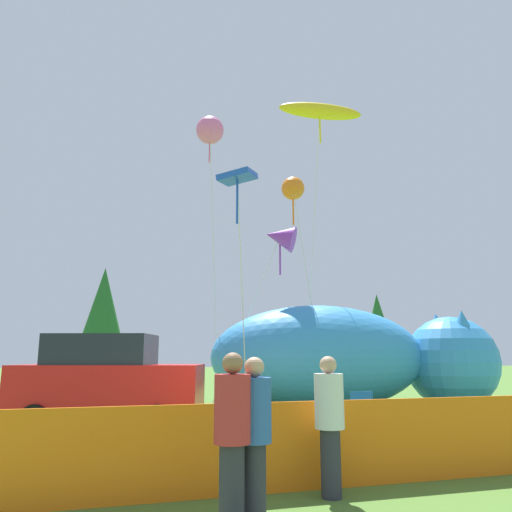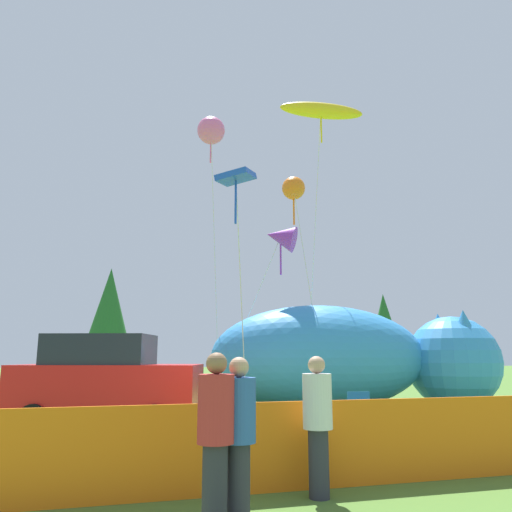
{
  "view_description": "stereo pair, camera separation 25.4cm",
  "coord_description": "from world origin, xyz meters",
  "px_view_note": "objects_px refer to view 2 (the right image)",
  "views": [
    {
      "loc": [
        -1.62,
        -10.79,
        1.69
      ],
      "look_at": [
        1.38,
        4.16,
        4.71
      ],
      "focal_mm": 35.0,
      "sensor_mm": 36.0,
      "label": 1
    },
    {
      "loc": [
        -1.37,
        -10.84,
        1.69
      ],
      "look_at": [
        1.38,
        4.16,
        4.71
      ],
      "focal_mm": 35.0,
      "sensor_mm": 36.0,
      "label": 2
    }
  ],
  "objects_px": {
    "spectator_in_yellow_shirt": "(318,419)",
    "spectator_in_blue_shirt": "(216,431)",
    "kite_pink_octopus": "(211,131)",
    "kite_orange_flower": "(294,189)",
    "folding_chair": "(362,411)",
    "inflatable_cat": "(350,361)",
    "kite_yellow_hero": "(321,111)",
    "kite_blue_box": "(236,181)",
    "spectator_in_red_shirt": "(239,431)",
    "parked_car": "(106,381)",
    "kite_purple_delta": "(280,237)"
  },
  "relations": [
    {
      "from": "spectator_in_blue_shirt",
      "to": "kite_pink_octopus",
      "type": "distance_m",
      "value": 15.43
    },
    {
      "from": "inflatable_cat",
      "to": "folding_chair",
      "type": "bearing_deg",
      "value": -101.8
    },
    {
      "from": "spectator_in_red_shirt",
      "to": "kite_pink_octopus",
      "type": "distance_m",
      "value": 15.32
    },
    {
      "from": "kite_pink_octopus",
      "to": "kite_orange_flower",
      "type": "distance_m",
      "value": 4.27
    },
    {
      "from": "spectator_in_yellow_shirt",
      "to": "kite_blue_box",
      "type": "xyz_separation_m",
      "value": [
        -0.13,
        6.49,
        5.36
      ]
    },
    {
      "from": "kite_blue_box",
      "to": "folding_chair",
      "type": "bearing_deg",
      "value": -47.97
    },
    {
      "from": "kite_blue_box",
      "to": "kite_yellow_hero",
      "type": "height_order",
      "value": "kite_yellow_hero"
    },
    {
      "from": "kite_purple_delta",
      "to": "kite_blue_box",
      "type": "distance_m",
      "value": 4.01
    },
    {
      "from": "parked_car",
      "to": "spectator_in_blue_shirt",
      "type": "bearing_deg",
      "value": -63.6
    },
    {
      "from": "spectator_in_blue_shirt",
      "to": "kite_pink_octopus",
      "type": "height_order",
      "value": "kite_pink_octopus"
    },
    {
      "from": "spectator_in_blue_shirt",
      "to": "kite_pink_octopus",
      "type": "bearing_deg",
      "value": 85.59
    },
    {
      "from": "spectator_in_red_shirt",
      "to": "folding_chair",
      "type": "bearing_deg",
      "value": 55.34
    },
    {
      "from": "kite_pink_octopus",
      "to": "kite_yellow_hero",
      "type": "bearing_deg",
      "value": -11.77
    },
    {
      "from": "parked_car",
      "to": "kite_purple_delta",
      "type": "bearing_deg",
      "value": 45.27
    },
    {
      "from": "folding_chair",
      "to": "spectator_in_blue_shirt",
      "type": "bearing_deg",
      "value": -36.84
    },
    {
      "from": "kite_yellow_hero",
      "to": "inflatable_cat",
      "type": "bearing_deg",
      "value": -86.13
    },
    {
      "from": "folding_chair",
      "to": "kite_yellow_hero",
      "type": "distance_m",
      "value": 12.34
    },
    {
      "from": "spectator_in_blue_shirt",
      "to": "inflatable_cat",
      "type": "bearing_deg",
      "value": 62.05
    },
    {
      "from": "spectator_in_yellow_shirt",
      "to": "parked_car",
      "type": "bearing_deg",
      "value": 116.0
    },
    {
      "from": "spectator_in_blue_shirt",
      "to": "spectator_in_red_shirt",
      "type": "bearing_deg",
      "value": 28.82
    },
    {
      "from": "kite_pink_octopus",
      "to": "spectator_in_yellow_shirt",
      "type": "bearing_deg",
      "value": -88.04
    },
    {
      "from": "inflatable_cat",
      "to": "kite_blue_box",
      "type": "height_order",
      "value": "kite_blue_box"
    },
    {
      "from": "spectator_in_blue_shirt",
      "to": "kite_blue_box",
      "type": "bearing_deg",
      "value": 80.6
    },
    {
      "from": "kite_orange_flower",
      "to": "kite_purple_delta",
      "type": "bearing_deg",
      "value": 157.85
    },
    {
      "from": "parked_car",
      "to": "inflatable_cat",
      "type": "height_order",
      "value": "inflatable_cat"
    },
    {
      "from": "inflatable_cat",
      "to": "parked_car",
      "type": "bearing_deg",
      "value": -155.48
    },
    {
      "from": "spectator_in_yellow_shirt",
      "to": "kite_pink_octopus",
      "type": "relative_size",
      "value": 0.16
    },
    {
      "from": "inflatable_cat",
      "to": "spectator_in_red_shirt",
      "type": "bearing_deg",
      "value": -110.21
    },
    {
      "from": "kite_pink_octopus",
      "to": "inflatable_cat",
      "type": "bearing_deg",
      "value": -32.41
    },
    {
      "from": "spectator_in_red_shirt",
      "to": "kite_yellow_hero",
      "type": "bearing_deg",
      "value": 67.25
    },
    {
      "from": "inflatable_cat",
      "to": "kite_blue_box",
      "type": "distance_m",
      "value": 6.64
    },
    {
      "from": "kite_blue_box",
      "to": "kite_orange_flower",
      "type": "relative_size",
      "value": 0.85
    },
    {
      "from": "kite_purple_delta",
      "to": "kite_orange_flower",
      "type": "bearing_deg",
      "value": -22.15
    },
    {
      "from": "folding_chair",
      "to": "kite_purple_delta",
      "type": "distance_m",
      "value": 7.81
    },
    {
      "from": "kite_yellow_hero",
      "to": "kite_purple_delta",
      "type": "bearing_deg",
      "value": -157.07
    },
    {
      "from": "parked_car",
      "to": "folding_chair",
      "type": "xyz_separation_m",
      "value": [
        5.38,
        -2.65,
        -0.52
      ]
    },
    {
      "from": "spectator_in_blue_shirt",
      "to": "kite_purple_delta",
      "type": "xyz_separation_m",
      "value": [
        3.24,
        10.81,
        4.66
      ]
    },
    {
      "from": "folding_chair",
      "to": "kite_pink_octopus",
      "type": "bearing_deg",
      "value": -162.25
    },
    {
      "from": "spectator_in_yellow_shirt",
      "to": "kite_blue_box",
      "type": "height_order",
      "value": "kite_blue_box"
    },
    {
      "from": "inflatable_cat",
      "to": "kite_orange_flower",
      "type": "distance_m",
      "value": 6.05
    },
    {
      "from": "parked_car",
      "to": "spectator_in_blue_shirt",
      "type": "height_order",
      "value": "parked_car"
    },
    {
      "from": "spectator_in_blue_shirt",
      "to": "spectator_in_red_shirt",
      "type": "height_order",
      "value": "spectator_in_blue_shirt"
    },
    {
      "from": "kite_blue_box",
      "to": "spectator_in_red_shirt",
      "type": "bearing_deg",
      "value": -97.62
    },
    {
      "from": "kite_purple_delta",
      "to": "inflatable_cat",
      "type": "bearing_deg",
      "value": -28.69
    },
    {
      "from": "folding_chair",
      "to": "inflatable_cat",
      "type": "height_order",
      "value": "inflatable_cat"
    },
    {
      "from": "spectator_in_red_shirt",
      "to": "kite_pink_octopus",
      "type": "bearing_deg",
      "value": 86.72
    },
    {
      "from": "spectator_in_yellow_shirt",
      "to": "spectator_in_red_shirt",
      "type": "bearing_deg",
      "value": -145.03
    },
    {
      "from": "spectator_in_yellow_shirt",
      "to": "spectator_in_blue_shirt",
      "type": "height_order",
      "value": "spectator_in_blue_shirt"
    },
    {
      "from": "inflatable_cat",
      "to": "kite_yellow_hero",
      "type": "relative_size",
      "value": 0.8
    },
    {
      "from": "spectator_in_blue_shirt",
      "to": "kite_yellow_hero",
      "type": "relative_size",
      "value": 0.15
    }
  ]
}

